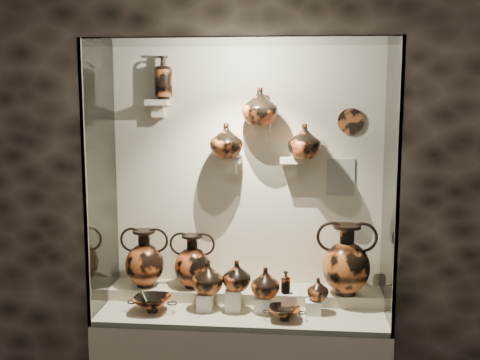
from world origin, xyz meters
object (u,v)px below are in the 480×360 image
at_px(amphora_left, 145,258).
at_px(jug_b, 237,275).
at_px(amphora_mid, 192,261).
at_px(lekythos_small, 286,281).
at_px(kylix_right, 284,312).
at_px(ovoid_vase_c, 304,141).
at_px(ovoid_vase_b, 260,106).
at_px(jug_a, 208,277).
at_px(ovoid_vase_a, 226,140).
at_px(lekythos_tall, 163,75).
at_px(jug_c, 265,283).
at_px(jug_e, 318,289).
at_px(amphora_right, 346,259).
at_px(kylix_left, 152,302).

height_order(amphora_left, jug_b, amphora_left).
bearing_deg(amphora_mid, lekythos_small, -5.02).
bearing_deg(kylix_right, ovoid_vase_c, 61.26).
bearing_deg(ovoid_vase_b, jug_a, -126.49).
bearing_deg(jug_b, ovoid_vase_a, 95.42).
bearing_deg(lekythos_tall, jug_c, -8.23).
xyz_separation_m(lekythos_small, ovoid_vase_c, (0.10, 0.24, 0.80)).
bearing_deg(jug_e, ovoid_vase_c, 92.85).
xyz_separation_m(amphora_left, amphora_mid, (0.30, 0.01, -0.01)).
distance_m(amphora_mid, lekythos_small, 0.62).
xyz_separation_m(amphora_mid, kylix_right, (0.58, -0.31, -0.19)).
relative_size(amphora_mid, jug_e, 2.58).
xyz_separation_m(jug_b, ovoid_vase_b, (0.12, 0.23, 0.98)).
xyz_separation_m(amphora_mid, ovoid_vase_a, (0.21, 0.04, 0.75)).
relative_size(amphora_right, ovoid_vase_a, 2.07).
bearing_deg(lekythos_tall, amphora_mid, -8.14).
height_order(jug_c, jug_e, jug_c).
bearing_deg(amphora_left, lekythos_tall, 48.96).
distance_m(lekythos_small, kylix_right, 0.18).
relative_size(ovoid_vase_a, ovoid_vase_c, 1.01).
bearing_deg(lekythos_small, amphora_right, 2.54).
bearing_deg(kylix_right, jug_a, 152.20).
bearing_deg(ovoid_vase_b, amphora_mid, -159.41).
relative_size(jug_a, ovoid_vase_a, 0.94).
relative_size(jug_a, lekythos_tall, 0.66).
xyz_separation_m(jug_b, kylix_left, (-0.49, -0.06, -0.16)).
relative_size(amphora_mid, lekythos_small, 2.27).
height_order(kylix_right, ovoid_vase_a, ovoid_vase_a).
relative_size(jug_b, lekythos_tall, 0.59).
xyz_separation_m(amphora_left, ovoid_vase_c, (0.99, 0.05, 0.74)).
xyz_separation_m(amphora_right, jug_c, (-0.48, -0.16, -0.11)).
xyz_separation_m(amphora_right, jug_e, (-0.17, -0.15, -0.14)).
distance_m(lekythos_small, lekythos_tall, 1.44).
relative_size(jug_b, jug_c, 0.98).
height_order(amphora_left, kylix_left, amphora_left).
height_order(jug_c, lekythos_tall, lekythos_tall).
height_order(jug_b, jug_e, jug_b).
relative_size(jug_e, kylix_right, 0.57).
height_order(ovoid_vase_a, ovoid_vase_b, ovoid_vase_b).
distance_m(lekythos_small, ovoid_vase_c, 0.84).
height_order(amphora_mid, ovoid_vase_b, ovoid_vase_b).
bearing_deg(amphora_right, jug_b, 175.77).
bearing_deg(jug_c, ovoid_vase_b, 123.40).
distance_m(kylix_left, lekythos_tall, 1.37).
distance_m(jug_e, ovoid_vase_b, 1.13).
bearing_deg(lekythos_tall, kylix_right, -12.15).
bearing_deg(lekythos_tall, jug_b, -14.96).
height_order(kylix_right, lekythos_tall, lekythos_tall).
xyz_separation_m(lekythos_small, ovoid_vase_b, (-0.17, 0.23, 1.00)).
xyz_separation_m(amphora_left, jug_b, (0.60, -0.19, -0.03)).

